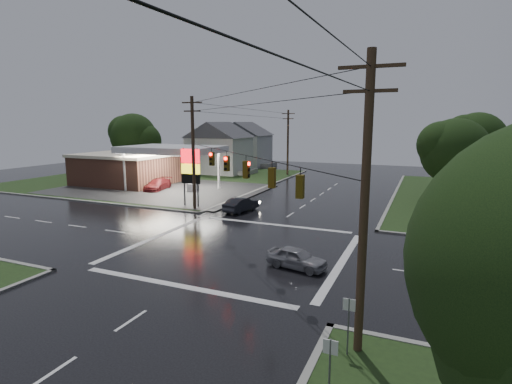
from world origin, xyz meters
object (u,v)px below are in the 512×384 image
at_px(gas_station, 133,166).
at_px(tree_nw_behind, 134,137).
at_px(house_near, 220,147).
at_px(car_north, 241,204).
at_px(car_crossing, 297,258).
at_px(car_pump, 158,184).
at_px(tree_ne_near, 456,152).
at_px(utility_pole_n, 288,141).
at_px(utility_pole_se, 364,203).
at_px(house_far, 244,143).
at_px(utility_pole_nw, 193,152).
at_px(pylon_sign, 191,168).
at_px(tree_ne_far, 478,141).

relative_size(gas_station, tree_nw_behind, 2.62).
distance_m(house_near, tree_nw_behind, 14.33).
relative_size(car_north, car_crossing, 1.15).
bearing_deg(car_crossing, car_pump, 62.52).
bearing_deg(tree_ne_near, utility_pole_n, 145.90).
xyz_separation_m(utility_pole_se, house_far, (-31.45, 57.50, -1.32)).
distance_m(utility_pole_nw, utility_pole_n, 28.50).
xyz_separation_m(tree_ne_near, car_north, (-18.98, -11.55, -4.86)).
bearing_deg(tree_ne_near, car_north, -148.67).
xyz_separation_m(pylon_sign, house_near, (-10.45, 25.50, 0.39)).
xyz_separation_m(utility_pole_n, tree_nw_behind, (-24.34, -8.01, 0.71)).
relative_size(utility_pole_se, house_near, 1.00).
xyz_separation_m(utility_pole_n, car_north, (4.66, -27.56, -4.77)).
distance_m(tree_ne_far, car_pump, 40.97).
xyz_separation_m(utility_pole_n, house_near, (-11.45, -2.00, -1.06)).
height_order(utility_pole_nw, tree_nw_behind, utility_pole_nw).
bearing_deg(car_crossing, gas_station, 65.25).
bearing_deg(house_far, tree_ne_far, -19.71).
xyz_separation_m(tree_nw_behind, tree_ne_far, (50.99, 4.00, -0.00)).
bearing_deg(tree_nw_behind, house_far, 56.56).
bearing_deg(utility_pole_n, house_far, 141.23).
distance_m(tree_ne_far, car_north, 32.68).
bearing_deg(car_crossing, house_far, 38.87).
bearing_deg(car_crossing, pylon_sign, 61.35).
height_order(utility_pole_nw, utility_pole_n, utility_pole_nw).
relative_size(utility_pole_nw, car_pump, 2.20).
distance_m(house_near, car_crossing, 46.04).
bearing_deg(gas_station, car_north, -23.95).
distance_m(gas_station, tree_ne_near, 40.00).
distance_m(house_far, car_north, 41.44).
height_order(gas_station, house_far, house_far).
xyz_separation_m(utility_pole_nw, house_far, (-12.45, 38.50, -1.32)).
xyz_separation_m(utility_pole_n, tree_ne_near, (23.64, -16.01, 0.09)).
height_order(utility_pole_nw, house_near, utility_pole_nw).
distance_m(utility_pole_n, car_crossing, 42.75).
xyz_separation_m(utility_pole_se, house_near, (-30.45, 45.50, -1.32)).
distance_m(utility_pole_se, house_far, 65.55).
bearing_deg(utility_pole_n, car_crossing, -70.43).
distance_m(tree_nw_behind, car_pump, 19.53).
height_order(utility_pole_n, house_near, utility_pole_n).
bearing_deg(utility_pole_nw, tree_ne_far, 42.59).
height_order(utility_pole_n, tree_nw_behind, utility_pole_n).
bearing_deg(tree_ne_near, tree_ne_far, 75.93).
height_order(gas_station, utility_pole_se, utility_pole_se).
relative_size(pylon_sign, car_north, 1.42).
relative_size(utility_pole_se, car_pump, 2.20).
relative_size(utility_pole_se, car_north, 2.60).
xyz_separation_m(utility_pole_se, car_north, (-14.34, 19.94, -5.02)).
bearing_deg(tree_nw_behind, utility_pole_n, 18.21).
xyz_separation_m(gas_station, tree_ne_far, (42.83, 14.29, 3.63)).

